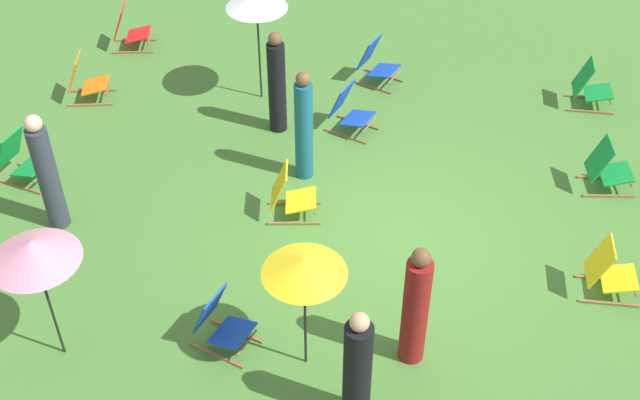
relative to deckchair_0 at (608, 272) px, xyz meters
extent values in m
plane|color=#477A33|center=(0.28, 2.70, -0.37)|extent=(40.00, 40.00, 0.00)
cube|color=olive|center=(-0.21, -0.08, -0.35)|extent=(0.13, 0.76, 0.04)
cube|color=olive|center=(0.23, -0.02, -0.35)|extent=(0.13, 0.76, 0.04)
cube|color=yellow|center=(0.02, -0.15, -0.10)|extent=(0.53, 0.49, 0.13)
cube|color=yellow|center=(-0.02, 0.14, 0.18)|extent=(0.51, 0.31, 0.57)
cylinder|color=olive|center=(0.05, -0.35, -0.17)|extent=(0.44, 0.09, 0.03)
cube|color=olive|center=(-0.04, 8.47, -0.35)|extent=(0.15, 0.76, 0.04)
cube|color=olive|center=(0.40, 8.41, -0.35)|extent=(0.15, 0.76, 0.04)
cube|color=#148C38|center=(0.16, 8.34, -0.10)|extent=(0.54, 0.50, 0.13)
cube|color=#148C38|center=(0.21, 8.64, 0.18)|extent=(0.51, 0.32, 0.57)
cylinder|color=olive|center=(0.13, 8.14, -0.17)|extent=(0.44, 0.09, 0.03)
cube|color=olive|center=(2.44, 4.04, -0.35)|extent=(0.23, 0.74, 0.04)
cube|color=olive|center=(2.86, 3.93, -0.35)|extent=(0.23, 0.74, 0.04)
cube|color=#1947B7|center=(2.62, 3.88, -0.10)|extent=(0.57, 0.54, 0.13)
cube|color=#1947B7|center=(2.70, 4.18, 0.18)|extent=(0.53, 0.36, 0.57)
cylinder|color=olive|center=(2.57, 3.69, -0.17)|extent=(0.43, 0.14, 0.03)
cube|color=olive|center=(0.23, 4.27, -0.35)|extent=(0.23, 0.74, 0.04)
cube|color=olive|center=(0.65, 4.38, -0.35)|extent=(0.23, 0.74, 0.04)
cube|color=yellow|center=(0.46, 4.23, -0.10)|extent=(0.58, 0.54, 0.13)
cube|color=yellow|center=(0.39, 4.52, 0.18)|extent=(0.53, 0.36, 0.57)
cylinder|color=olive|center=(0.52, 4.04, -0.17)|extent=(0.43, 0.14, 0.03)
cube|color=olive|center=(-2.29, 4.52, -0.35)|extent=(0.22, 0.75, 0.04)
cube|color=olive|center=(-1.86, 4.42, -0.35)|extent=(0.22, 0.75, 0.04)
cube|color=#1947B7|center=(-2.10, 4.37, -0.10)|extent=(0.57, 0.53, 0.13)
cube|color=#1947B7|center=(-2.03, 4.66, 0.18)|extent=(0.53, 0.35, 0.57)
cylinder|color=olive|center=(-2.15, 4.18, -0.17)|extent=(0.43, 0.13, 0.03)
cube|color=olive|center=(4.14, 0.22, -0.35)|extent=(0.12, 0.76, 0.04)
cube|color=olive|center=(4.58, 0.27, -0.35)|extent=(0.12, 0.76, 0.04)
cube|color=#148C38|center=(4.37, 0.15, -0.10)|extent=(0.53, 0.49, 0.13)
cube|color=#148C38|center=(4.34, 0.45, 0.18)|extent=(0.51, 0.30, 0.57)
cylinder|color=olive|center=(4.40, -0.05, -0.17)|extent=(0.44, 0.08, 0.03)
cube|color=olive|center=(2.20, 8.43, -0.35)|extent=(0.26, 0.74, 0.04)
cube|color=olive|center=(2.62, 8.57, -0.35)|extent=(0.26, 0.74, 0.04)
cube|color=orange|center=(2.44, 8.40, -0.10)|extent=(0.59, 0.56, 0.13)
cube|color=orange|center=(2.35, 8.69, 0.18)|extent=(0.53, 0.38, 0.57)
cylinder|color=olive|center=(2.50, 8.21, -0.17)|extent=(0.43, 0.16, 0.03)
cube|color=olive|center=(1.98, -0.08, -0.35)|extent=(0.21, 0.75, 0.04)
cube|color=olive|center=(2.41, 0.02, -0.35)|extent=(0.21, 0.75, 0.04)
cube|color=#148C38|center=(2.22, -0.12, -0.10)|extent=(0.57, 0.53, 0.13)
cube|color=#148C38|center=(2.15, 0.17, 0.18)|extent=(0.52, 0.35, 0.57)
cylinder|color=olive|center=(2.27, -0.32, -0.17)|extent=(0.43, 0.13, 0.03)
cube|color=olive|center=(3.95, 3.92, -0.35)|extent=(0.25, 0.74, 0.04)
cube|color=olive|center=(4.37, 3.80, -0.35)|extent=(0.25, 0.74, 0.04)
cube|color=#1947B7|center=(4.13, 3.76, -0.10)|extent=(0.58, 0.55, 0.13)
cube|color=#1947B7|center=(4.21, 4.05, 0.18)|extent=(0.53, 0.37, 0.57)
cylinder|color=olive|center=(4.07, 3.57, -0.17)|extent=(0.43, 0.15, 0.03)
cube|color=olive|center=(3.96, 8.44, -0.35)|extent=(0.24, 0.74, 0.04)
cube|color=olive|center=(4.39, 8.56, -0.35)|extent=(0.24, 0.74, 0.04)
cube|color=red|center=(4.20, 8.40, -0.10)|extent=(0.58, 0.55, 0.13)
cube|color=red|center=(4.12, 8.69, 0.18)|extent=(0.53, 0.37, 0.57)
cylinder|color=olive|center=(4.26, 8.21, -0.17)|extent=(0.43, 0.15, 0.03)
cylinder|color=black|center=(-2.69, 6.35, 0.55)|extent=(0.03, 0.03, 1.83)
cone|color=pink|center=(-2.69, 6.35, 1.35)|extent=(1.03, 1.03, 0.27)
cylinder|color=black|center=(-2.08, 3.46, 0.50)|extent=(0.03, 0.03, 1.73)
cone|color=yellow|center=(-2.08, 3.46, 1.27)|extent=(0.95, 0.95, 0.22)
cylinder|color=black|center=(3.21, 5.70, 0.59)|extent=(0.03, 0.03, 1.92)
cone|color=white|center=(3.21, 5.70, 1.45)|extent=(1.00, 1.00, 0.25)
cylinder|color=#195972|center=(1.36, 4.43, 0.44)|extent=(0.36, 0.36, 1.62)
sphere|color=brown|center=(1.36, 4.43, 1.35)|extent=(0.21, 0.21, 0.21)
cylinder|color=black|center=(2.41, 5.16, 0.41)|extent=(0.39, 0.39, 1.56)
sphere|color=brown|center=(2.41, 5.16, 1.29)|extent=(0.22, 0.22, 0.22)
cylinder|color=black|center=(-2.66, 2.71, 0.38)|extent=(0.41, 0.41, 1.49)
sphere|color=tan|center=(-2.66, 2.71, 1.22)|extent=(0.21, 0.21, 0.21)
cylinder|color=#333847|center=(-0.59, 7.51, 0.45)|extent=(0.38, 0.38, 1.65)
sphere|color=beige|center=(-0.59, 7.51, 1.38)|extent=(0.24, 0.24, 0.24)
cylinder|color=maroon|center=(-1.66, 2.25, 0.41)|extent=(0.44, 0.44, 1.57)
sphere|color=brown|center=(-1.66, 2.25, 1.30)|extent=(0.22, 0.22, 0.22)
camera|label=1|loc=(-8.19, 1.68, 7.74)|focal=47.05mm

